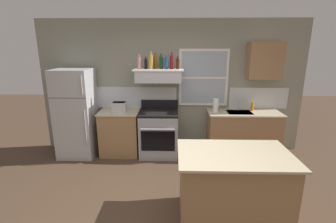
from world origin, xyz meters
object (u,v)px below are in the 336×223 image
at_px(refrigerator, 76,113).
at_px(bottle_dark_green_wine, 161,63).
at_px(bottle_red_label_wine, 172,62).
at_px(paper_towel_roll, 216,105).
at_px(bottle_champagne_gold_foil, 151,62).
at_px(bottle_blue_liqueur, 166,63).
at_px(kitchen_island, 232,186).
at_px(bottle_balsamic_dark, 146,64).
at_px(bottle_brown_stout, 178,64).
at_px(stove_range, 159,133).
at_px(bottle_amber_wine, 156,62).
at_px(toaster, 119,107).
at_px(dish_soap_bottle, 252,106).
at_px(bottle_rose_pink, 139,63).

xyz_separation_m(refrigerator, bottle_dark_green_wine, (1.70, 0.13, 0.99)).
relative_size(bottle_red_label_wine, paper_towel_roll, 1.17).
xyz_separation_m(refrigerator, bottle_champagne_gold_foil, (1.50, 0.09, 1.01)).
bearing_deg(bottle_dark_green_wine, paper_towel_roll, -3.51).
distance_m(bottle_blue_liqueur, paper_towel_roll, 1.27).
xyz_separation_m(bottle_champagne_gold_foil, kitchen_island, (1.20, -1.97, -1.43)).
relative_size(bottle_balsamic_dark, bottle_brown_stout, 0.96).
bearing_deg(refrigerator, kitchen_island, -34.77).
bearing_deg(bottle_red_label_wine, bottle_champagne_gold_foil, -172.62).
bearing_deg(bottle_dark_green_wine, refrigerator, -175.75).
relative_size(stove_range, bottle_balsamic_dark, 4.71).
height_order(bottle_amber_wine, paper_towel_roll, bottle_amber_wine).
bearing_deg(stove_range, bottle_champagne_gold_foil, 155.59).
relative_size(toaster, kitchen_island, 0.21).
distance_m(bottle_amber_wine, bottle_red_label_wine, 0.32).
height_order(bottle_balsamic_dark, dish_soap_bottle, bottle_balsamic_dark).
xyz_separation_m(stove_range, bottle_dark_green_wine, (0.05, 0.10, 1.40)).
height_order(bottle_rose_pink, bottle_dark_green_wine, bottle_dark_green_wine).
relative_size(refrigerator, toaster, 5.91).
height_order(bottle_rose_pink, bottle_blue_liqueur, bottle_rose_pink).
relative_size(bottle_balsamic_dark, bottle_blue_liqueur, 0.89).
height_order(bottle_red_label_wine, bottle_brown_stout, bottle_red_label_wine).
height_order(toaster, kitchen_island, toaster).
xyz_separation_m(toaster, bottle_champagne_gold_foil, (0.64, 0.05, 0.88)).
bearing_deg(refrigerator, stove_range, 0.80).
distance_m(bottle_dark_green_wine, bottle_brown_stout, 0.32).
distance_m(bottle_brown_stout, paper_towel_roll, 1.11).
height_order(bottle_rose_pink, bottle_champagne_gold_foil, bottle_champagne_gold_foil).
height_order(toaster, dish_soap_bottle, toaster).
bearing_deg(bottle_rose_pink, bottle_amber_wine, 18.28).
xyz_separation_m(bottle_champagne_gold_foil, bottle_blue_liqueur, (0.30, 0.02, -0.03)).
relative_size(bottle_balsamic_dark, dish_soap_bottle, 1.28).
height_order(bottle_champagne_gold_foil, kitchen_island, bottle_champagne_gold_foil).
relative_size(refrigerator, bottle_red_label_wine, 5.54).
bearing_deg(bottle_blue_liqueur, stove_range, -150.94).
bearing_deg(dish_soap_bottle, bottle_amber_wine, 179.77).
distance_m(stove_range, kitchen_island, 2.17).
bearing_deg(bottle_amber_wine, stove_range, -67.29).
xyz_separation_m(refrigerator, bottle_red_label_wine, (1.91, 0.14, 1.00)).
relative_size(refrigerator, bottle_amber_wine, 5.71).
xyz_separation_m(toaster, dish_soap_bottle, (2.67, 0.12, -0.01)).
relative_size(stove_range, bottle_brown_stout, 4.51).
height_order(bottle_rose_pink, dish_soap_bottle, bottle_rose_pink).
relative_size(bottle_rose_pink, bottle_red_label_wine, 0.86).
height_order(stove_range, bottle_balsamic_dark, bottle_balsamic_dark).
height_order(refrigerator, toaster, refrigerator).
xyz_separation_m(bottle_dark_green_wine, bottle_blue_liqueur, (0.10, -0.02, -0.01)).
height_order(bottle_blue_liqueur, dish_soap_bottle, bottle_blue_liqueur).
bearing_deg(bottle_balsamic_dark, refrigerator, -175.22).
xyz_separation_m(stove_range, bottle_champagne_gold_foil, (-0.15, 0.07, 1.42)).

